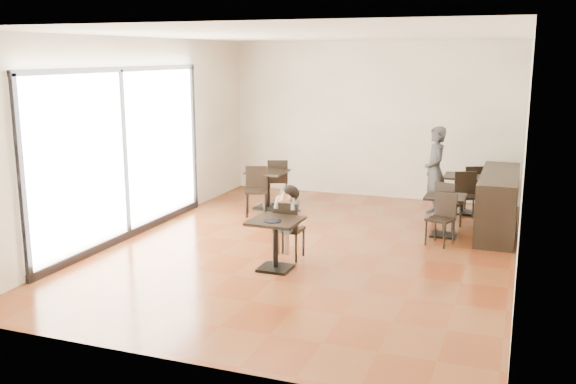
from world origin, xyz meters
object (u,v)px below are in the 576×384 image
at_px(chair_mid_a, 449,205).
at_px(cafe_table_mid, 445,216).
at_px(child_chair, 289,230).
at_px(cafe_table_back, 462,194).
at_px(chair_mid_b, 440,220).
at_px(chair_back_b, 467,197).
at_px(adult_patron, 435,171).
at_px(chair_back_a, 472,187).
at_px(chair_left_b, 256,192).
at_px(chair_left_a, 278,181).
at_px(cafe_table_left, 267,190).
at_px(child, 289,222).
at_px(child_table, 275,245).

bearing_deg(chair_mid_a, cafe_table_mid, 109.50).
bearing_deg(child_chair, cafe_table_back, -119.56).
distance_m(chair_mid_b, chair_back_b, 1.72).
bearing_deg(adult_patron, chair_back_b, 46.41).
bearing_deg(chair_back_a, chair_left_b, 5.27).
bearing_deg(chair_back_a, child_chair, 39.51).
height_order(chair_left_a, chair_back_b, chair_left_a).
distance_m(adult_patron, chair_back_b, 0.78).
relative_size(cafe_table_mid, chair_back_b, 0.78).
bearing_deg(cafe_table_mid, chair_mid_b, -90.00).
bearing_deg(chair_left_a, adult_patron, 160.97).
relative_size(chair_mid_a, chair_mid_b, 1.00).
bearing_deg(chair_left_b, chair_back_b, -6.46).
xyz_separation_m(child_chair, adult_patron, (1.61, 3.39, 0.39)).
relative_size(cafe_table_left, chair_left_a, 0.83).
bearing_deg(chair_left_a, chair_back_b, 156.80).
xyz_separation_m(cafe_table_back, chair_back_a, (0.15, 0.39, 0.07)).
height_order(cafe_table_back, chair_left_a, chair_left_a).
xyz_separation_m(child, adult_patron, (1.61, 3.39, 0.28)).
relative_size(child_table, chair_back_b, 0.83).
bearing_deg(cafe_table_back, chair_back_a, 69.59).
relative_size(chair_mid_a, chair_back_b, 0.94).
bearing_deg(cafe_table_mid, chair_mid_a, 90.00).
bearing_deg(cafe_table_mid, child, -134.88).
relative_size(chair_left_b, chair_back_a, 1.03).
bearing_deg(cafe_table_left, cafe_table_back, 14.88).
bearing_deg(chair_left_a, child, 93.14).
height_order(chair_mid_b, chair_left_b, chair_left_b).
bearing_deg(child, chair_left_a, 113.91).
distance_m(child_table, chair_back_a, 5.14).
relative_size(cafe_table_mid, chair_left_a, 0.76).
distance_m(adult_patron, cafe_table_back, 0.73).
xyz_separation_m(cafe_table_mid, chair_mid_a, (0.00, 0.55, 0.07)).
bearing_deg(chair_mid_a, chair_back_a, -79.99).
xyz_separation_m(cafe_table_left, chair_back_b, (3.70, 0.39, 0.06)).
bearing_deg(child_table, chair_mid_b, 45.12).
xyz_separation_m(adult_patron, chair_left_b, (-3.07, -1.19, -0.38)).
bearing_deg(chair_left_b, chair_mid_b, -33.17).
bearing_deg(child_table, chair_left_b, 118.03).
xyz_separation_m(child_table, chair_mid_a, (1.98, 3.09, 0.05)).
relative_size(child_chair, cafe_table_back, 1.20).
bearing_deg(chair_left_a, chair_back_a, 171.21).
xyz_separation_m(cafe_table_left, chair_mid_b, (3.44, -1.31, 0.04)).
distance_m(child_chair, cafe_table_left, 3.11).
distance_m(cafe_table_back, chair_left_b, 3.85).
bearing_deg(adult_patron, cafe_table_left, -99.92).
bearing_deg(chair_back_b, cafe_table_mid, -124.38).
relative_size(chair_left_b, chair_back_b, 1.03).
bearing_deg(child, child_table, -90.00).
xyz_separation_m(child_chair, chair_left_b, (-1.46, 2.19, 0.02)).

